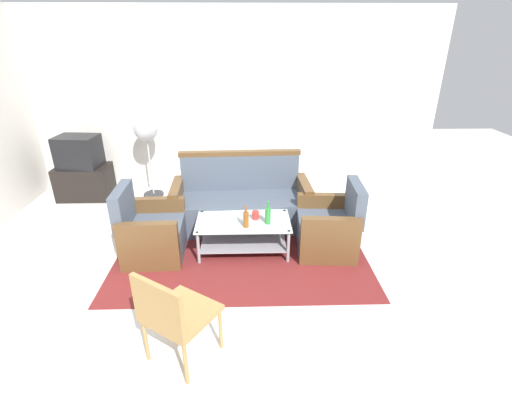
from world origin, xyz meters
name	(u,v)px	position (x,y,z in m)	size (l,w,h in m)	color
ground_plane	(231,296)	(0.00, 0.00, 0.00)	(14.00, 14.00, 0.00)	silver
wall_back	(235,102)	(0.00, 3.06, 1.40)	(6.52, 0.12, 2.80)	silver
rug	(242,249)	(0.10, 0.88, 0.01)	(2.93, 2.11, 0.01)	maroon
couch	(241,203)	(0.09, 1.54, 0.32)	(1.83, 0.81, 0.96)	#4C5666
armchair_left	(151,233)	(-0.95, 0.80, 0.29)	(0.72, 0.78, 0.85)	#4C5666
armchair_right	(329,228)	(1.15, 0.86, 0.29)	(0.74, 0.80, 0.85)	#4C5666
coffee_table	(243,231)	(0.12, 0.85, 0.27)	(1.10, 0.60, 0.40)	silver
bottle_brown	(246,219)	(0.16, 0.70, 0.51)	(0.06, 0.06, 0.26)	brown
bottle_green	(268,215)	(0.41, 0.78, 0.52)	(0.06, 0.06, 0.28)	#2D8C38
cup	(256,215)	(0.27, 0.90, 0.46)	(0.08, 0.08, 0.10)	red
tv_stand	(85,182)	(-2.40, 2.55, 0.26)	(0.80, 0.50, 0.52)	black
television	(79,151)	(-2.40, 2.55, 0.76)	(0.64, 0.50, 0.48)	black
pedestal_fan	(146,134)	(-1.35, 2.60, 1.01)	(0.36, 0.36, 1.27)	#2D2D33
wicker_chair	(172,312)	(-0.41, -0.80, 0.49)	(0.67, 0.67, 0.84)	#AD844C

